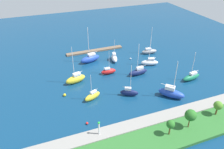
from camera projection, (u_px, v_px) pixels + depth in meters
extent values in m
plane|color=navy|center=(104.00, 67.00, 82.99)|extent=(160.00, 160.00, 0.00)
cube|color=brown|center=(95.00, 51.00, 94.83)|extent=(24.12, 2.16, 0.63)
cube|color=gray|center=(146.00, 122.00, 56.87)|extent=(65.07, 3.80, 1.12)
cube|color=#2D6B2D|center=(156.00, 137.00, 52.83)|extent=(54.56, 10.16, 0.83)
cylinder|color=silver|center=(99.00, 129.00, 51.87)|extent=(0.36, 0.36, 3.20)
sphere|color=green|center=(99.00, 123.00, 50.93)|extent=(0.56, 0.56, 0.56)
cylinder|color=brown|center=(216.00, 111.00, 58.52)|extent=(0.43, 0.43, 2.26)
sphere|color=#4C8428|center=(218.00, 105.00, 57.59)|extent=(2.30, 2.30, 2.30)
cylinder|color=brown|center=(170.00, 130.00, 52.35)|extent=(0.34, 0.34, 2.53)
sphere|color=#286B23|center=(171.00, 124.00, 51.40)|extent=(2.01, 2.01, 2.01)
cylinder|color=brown|center=(189.00, 122.00, 54.31)|extent=(0.27, 0.27, 2.91)
sphere|color=#286B23|center=(191.00, 115.00, 53.13)|extent=(2.83, 2.83, 2.83)
ellipsoid|color=yellow|center=(92.00, 96.00, 65.56)|extent=(5.66, 3.53, 2.11)
cube|color=silver|center=(93.00, 92.00, 65.13)|extent=(2.18, 1.61, 0.57)
cylinder|color=silver|center=(91.00, 85.00, 63.26)|extent=(0.13, 0.13, 6.25)
cylinder|color=silver|center=(94.00, 90.00, 65.15)|extent=(2.11, 0.95, 0.11)
ellipsoid|color=#141E4C|center=(138.00, 72.00, 77.74)|extent=(7.19, 2.42, 2.09)
cube|color=silver|center=(140.00, 68.00, 77.18)|extent=(2.61, 1.36, 0.89)
cylinder|color=silver|center=(138.00, 57.00, 74.66)|extent=(0.17, 0.17, 9.46)
cylinder|color=silver|center=(142.00, 66.00, 77.11)|extent=(3.18, 0.31, 0.14)
ellipsoid|color=#2347B2|center=(90.00, 59.00, 85.91)|extent=(8.37, 4.53, 2.72)
cube|color=silver|center=(91.00, 54.00, 85.35)|extent=(3.17, 2.25, 0.71)
cylinder|color=silver|center=(88.00, 42.00, 82.17)|extent=(0.19, 0.19, 11.15)
cylinder|color=silver|center=(93.00, 53.00, 85.47)|extent=(3.49, 1.02, 0.15)
ellipsoid|color=white|center=(150.00, 63.00, 83.92)|extent=(6.75, 4.13, 2.06)
cube|color=silver|center=(151.00, 59.00, 83.20)|extent=(2.60, 1.98, 0.85)
cylinder|color=silver|center=(150.00, 49.00, 81.04)|extent=(0.15, 0.15, 9.18)
cylinder|color=silver|center=(152.00, 58.00, 82.91)|extent=(2.27, 0.89, 0.12)
ellipsoid|color=red|center=(108.00, 71.00, 78.34)|extent=(5.36, 2.05, 1.92)
cube|color=silver|center=(107.00, 69.00, 77.59)|extent=(1.94, 1.20, 0.55)
cylinder|color=silver|center=(109.00, 60.00, 76.25)|extent=(0.13, 0.13, 6.58)
cylinder|color=silver|center=(106.00, 68.00, 77.28)|extent=(2.04, 0.15, 0.10)
ellipsoid|color=gray|center=(149.00, 51.00, 92.63)|extent=(6.66, 2.85, 1.89)
cube|color=silver|center=(148.00, 49.00, 91.88)|extent=(2.46, 1.51, 0.60)
cylinder|color=silver|center=(151.00, 38.00, 89.79)|extent=(0.15, 0.15, 9.48)
cylinder|color=silver|center=(148.00, 48.00, 91.58)|extent=(2.36, 0.42, 0.12)
ellipsoid|color=#19724C|center=(191.00, 77.00, 74.88)|extent=(7.27, 2.96, 2.03)
cube|color=silver|center=(193.00, 73.00, 74.40)|extent=(2.68, 1.55, 0.77)
cylinder|color=silver|center=(193.00, 64.00, 72.14)|extent=(0.17, 0.17, 8.15)
cylinder|color=silver|center=(195.00, 71.00, 74.40)|extent=(3.11, 0.55, 0.14)
ellipsoid|color=yellow|center=(76.00, 79.00, 73.26)|extent=(7.17, 3.78, 2.60)
cube|color=silver|center=(77.00, 74.00, 72.65)|extent=(2.71, 1.90, 0.83)
cylinder|color=silver|center=(73.00, 62.00, 69.84)|extent=(0.16, 0.16, 10.17)
cylinder|color=silver|center=(78.00, 72.00, 72.65)|extent=(2.92, 0.80, 0.13)
ellipsoid|color=#141E4C|center=(129.00, 93.00, 67.20)|extent=(5.51, 3.91, 2.02)
cube|color=silver|center=(128.00, 89.00, 66.51)|extent=(2.16, 1.73, 0.85)
cylinder|color=silver|center=(131.00, 78.00, 64.51)|extent=(0.13, 0.13, 8.41)
cylinder|color=silver|center=(126.00, 87.00, 66.27)|extent=(2.20, 1.24, 0.10)
ellipsoid|color=#2347B2|center=(171.00, 93.00, 66.48)|extent=(7.21, 7.43, 2.54)
cube|color=silver|center=(170.00, 88.00, 65.78)|extent=(3.06, 3.11, 1.10)
cylinder|color=silver|center=(176.00, 76.00, 63.30)|extent=(0.19, 0.19, 9.38)
cylinder|color=silver|center=(167.00, 85.00, 65.76)|extent=(2.75, 2.90, 0.15)
ellipsoid|color=white|center=(114.00, 58.00, 86.97)|extent=(3.29, 6.13, 2.15)
cube|color=silver|center=(114.00, 54.00, 86.61)|extent=(1.66, 2.32, 0.81)
cylinder|color=silver|center=(114.00, 48.00, 84.47)|extent=(0.14, 0.14, 6.68)
cylinder|color=silver|center=(114.00, 52.00, 86.69)|extent=(0.63, 2.32, 0.11)
sphere|color=yellow|center=(65.00, 95.00, 67.23)|extent=(0.87, 0.87, 0.87)
sphere|color=white|center=(131.00, 59.00, 88.31)|extent=(0.68, 0.68, 0.68)
sphere|color=red|center=(87.00, 123.00, 56.89)|extent=(0.65, 0.65, 0.65)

